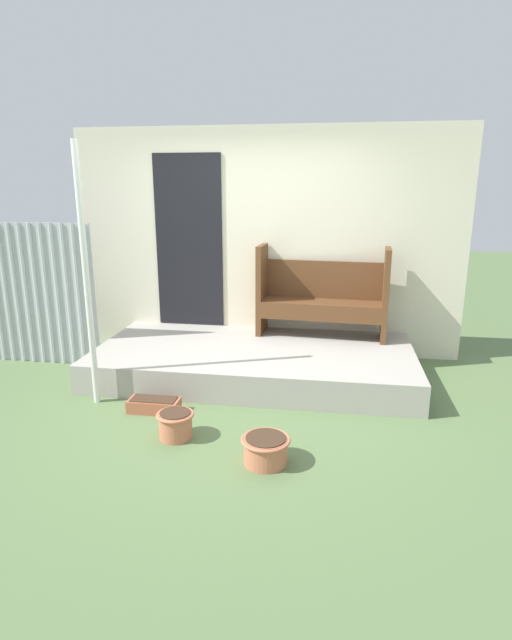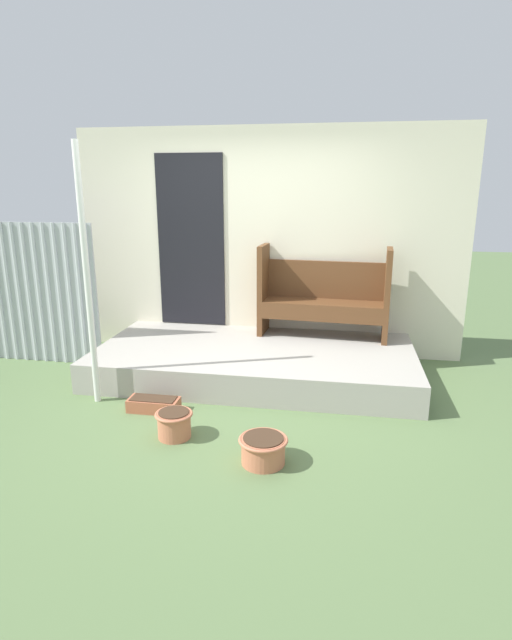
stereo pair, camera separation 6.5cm
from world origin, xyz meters
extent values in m
plane|color=#5B7547|center=(0.00, 0.00, 0.00)|extent=(24.00, 24.00, 0.00)
cube|color=#A8A399|center=(0.10, 0.81, 0.15)|extent=(3.30, 1.62, 0.30)
cube|color=beige|center=(0.10, 1.65, 1.30)|extent=(4.50, 0.06, 2.60)
cube|color=black|center=(-0.81, 1.61, 1.31)|extent=(0.80, 0.02, 2.00)
cylinder|color=silver|center=(-2.71, 0.83, 0.79)|extent=(0.04, 0.04, 1.57)
cylinder|color=silver|center=(-2.59, 0.83, 0.79)|extent=(0.04, 0.04, 1.57)
cylinder|color=silver|center=(-2.46, 0.83, 0.79)|extent=(0.04, 0.04, 1.57)
cylinder|color=silver|center=(-2.34, 0.83, 0.79)|extent=(0.04, 0.04, 1.57)
cylinder|color=silver|center=(-2.22, 0.83, 0.79)|extent=(0.04, 0.04, 1.57)
cylinder|color=silver|center=(-2.09, 0.83, 0.79)|extent=(0.04, 0.04, 1.57)
cylinder|color=silver|center=(-1.97, 0.83, 0.79)|extent=(0.04, 0.04, 1.57)
cylinder|color=silver|center=(-1.85, 0.83, 0.79)|extent=(0.04, 0.04, 1.57)
cylinder|color=silver|center=(-1.72, 0.83, 0.79)|extent=(0.04, 0.04, 1.57)
cylinder|color=white|center=(-1.24, -0.09, 1.16)|extent=(0.06, 0.06, 2.32)
cube|color=brown|center=(0.09, 1.41, 0.81)|extent=(0.09, 0.40, 1.01)
cube|color=brown|center=(1.46, 1.32, 0.81)|extent=(0.09, 0.40, 1.01)
cube|color=brown|center=(0.78, 1.36, 0.68)|extent=(1.33, 0.49, 0.04)
cube|color=brown|center=(0.76, 1.18, 0.59)|extent=(1.31, 0.12, 0.14)
cube|color=brown|center=(0.79, 1.54, 0.92)|extent=(1.31, 0.13, 0.43)
cylinder|color=#C67251|center=(-0.30, -0.64, 0.11)|extent=(0.26, 0.26, 0.21)
torus|color=#C67251|center=(-0.30, -0.64, 0.20)|extent=(0.30, 0.30, 0.02)
cylinder|color=#422D1E|center=(-0.30, -0.64, 0.22)|extent=(0.24, 0.24, 0.01)
cylinder|color=#C67251|center=(0.46, -0.90, 0.10)|extent=(0.32, 0.32, 0.20)
torus|color=#C67251|center=(0.46, -0.90, 0.18)|extent=(0.36, 0.36, 0.02)
cylinder|color=#422D1E|center=(0.46, -0.90, 0.20)|extent=(0.29, 0.29, 0.01)
cube|color=#B26042|center=(-0.64, -0.21, 0.06)|extent=(0.45, 0.19, 0.12)
cube|color=#422D1E|center=(-0.64, -0.21, 0.12)|extent=(0.40, 0.16, 0.01)
camera|label=1|loc=(0.89, -4.11, 1.96)|focal=28.00mm
camera|label=2|loc=(0.95, -4.10, 1.96)|focal=28.00mm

